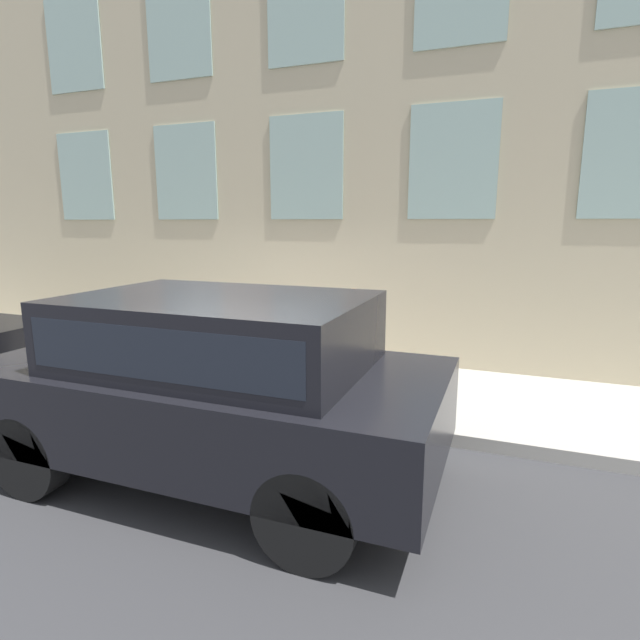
% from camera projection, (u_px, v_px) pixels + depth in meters
% --- Properties ---
extents(ground_plane, '(80.00, 80.00, 0.00)m').
position_uv_depth(ground_plane, '(232.00, 413.00, 6.43)').
color(ground_plane, '#38383A').
extents(sidewalk, '(2.58, 60.00, 0.15)m').
position_uv_depth(sidewalk, '(275.00, 379.00, 7.60)').
color(sidewalk, '#B2ADA3').
rests_on(sidewalk, ground_plane).
extents(building_facade, '(0.33, 40.00, 7.17)m').
position_uv_depth(building_facade, '(310.00, 150.00, 8.24)').
color(building_facade, '#C6B793').
rests_on(building_facade, ground_plane).
extents(fire_hydrant, '(0.33, 0.44, 0.84)m').
position_uv_depth(fire_hydrant, '(288.00, 363.00, 6.63)').
color(fire_hydrant, red).
rests_on(fire_hydrant, sidewalk).
extents(person, '(0.35, 0.23, 1.44)m').
position_uv_depth(person, '(353.00, 332.00, 6.48)').
color(person, '#232328').
rests_on(person, sidewalk).
extents(parked_truck_charcoal_near, '(2.06, 4.31, 1.77)m').
position_uv_depth(parked_truck_charcoal_near, '(216.00, 375.00, 4.67)').
color(parked_truck_charcoal_near, black).
rests_on(parked_truck_charcoal_near, ground_plane).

